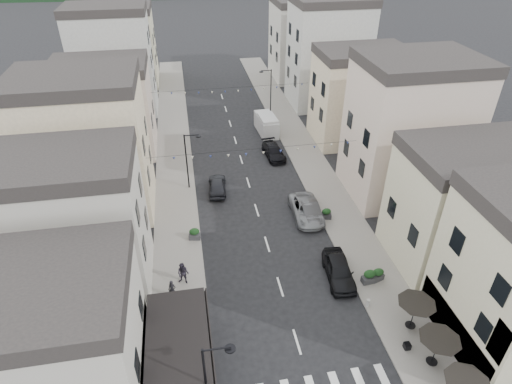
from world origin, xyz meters
TOP-DOWN VIEW (x-y plane):
  - sidewalk_left at (-7.50, 32.00)m, footprint 4.00×76.00m
  - sidewalk_right at (7.50, 32.00)m, footprint 4.00×76.00m
  - boutique_building at (-15.50, 5.00)m, footprint 12.00×8.00m
  - boutique_awning at (-7.25, 5.00)m, footprint 3.77×7.50m
  - buildings_row_left at (-14.50, 37.75)m, footprint 10.20×54.16m
  - buildings_row_right at (14.50, 36.59)m, footprint 10.20×54.16m
  - cafe_terrace at (7.70, 2.80)m, footprint 2.50×8.10m
  - streetlamp_left_near at (-5.82, 2.00)m, footprint 1.70×0.56m
  - streetlamp_left_far at (-5.82, 26.00)m, footprint 1.70×0.56m
  - streetlamp_right_far at (5.82, 44.00)m, footprint 1.70×0.56m
  - bollards at (0.00, 5.50)m, footprint 11.66×10.26m
  - bunting_near at (0.00, 22.00)m, footprint 19.00×0.28m
  - bunting_far at (0.00, 38.00)m, footprint 19.00×0.28m
  - parked_car_a at (4.60, 11.13)m, footprint 2.34×4.91m
  - parked_car_b at (4.60, 19.15)m, footprint 1.74×4.56m
  - parked_car_c at (4.31, 19.24)m, footprint 2.67×5.46m
  - parked_car_d at (3.77, 31.01)m, footprint 2.35×4.87m
  - parked_car_e at (-3.32, 24.91)m, footprint 2.13×4.43m
  - delivery_van at (4.21, 37.44)m, footprint 2.34×5.16m
  - pedestrian_a at (-7.94, 11.27)m, footprint 0.63×0.49m
  - pedestrian_b at (-7.10, 12.59)m, footprint 1.11×0.99m
  - planter_la at (-8.28, 10.53)m, footprint 0.95×0.60m
  - planter_lb at (-6.00, 17.66)m, footprint 1.06×0.71m
  - planter_ra at (7.41, 10.31)m, footprint 1.10×0.83m
  - planter_rb at (6.66, 10.19)m, footprint 1.09×0.65m
  - planter_rc at (6.00, 18.52)m, footprint 1.04×0.73m

SIDE VIEW (x-z plane):
  - sidewalk_left at x=-7.50m, z-range 0.00..0.12m
  - sidewalk_right at x=7.50m, z-range 0.00..0.12m
  - bollards at x=0.00m, z-range 0.12..0.72m
  - planter_la at x=-8.28m, z-range 0.11..1.11m
  - planter_rc at x=6.00m, z-range 0.10..1.16m
  - planter_ra at x=7.41m, z-range 0.10..1.20m
  - planter_lb at x=-6.00m, z-range 0.10..1.20m
  - parked_car_d at x=3.77m, z-range 0.00..1.37m
  - planter_rb at x=6.66m, z-range 0.10..1.28m
  - parked_car_e at x=-3.32m, z-range 0.00..1.46m
  - parked_car_b at x=4.60m, z-range 0.00..1.48m
  - parked_car_c at x=4.31m, z-range 0.00..1.49m
  - parked_car_a at x=4.60m, z-range 0.00..1.62m
  - pedestrian_a at x=-7.94m, z-range 0.12..1.65m
  - pedestrian_b at x=-7.10m, z-range 0.12..2.00m
  - delivery_van at x=4.21m, z-range -0.02..2.39m
  - cafe_terrace at x=7.70m, z-range 1.09..3.62m
  - boutique_awning at x=-7.25m, z-range 1.48..4.75m
  - streetlamp_left_near at x=-5.82m, z-range 0.70..6.70m
  - streetlamp_left_far at x=-5.82m, z-range 0.70..6.70m
  - streetlamp_right_far at x=5.82m, z-range 0.70..6.70m
  - boutique_building at x=-15.50m, z-range 0.00..8.00m
  - bunting_near at x=0.00m, z-range 5.34..5.96m
  - bunting_far at x=0.00m, z-range 5.34..5.96m
  - buildings_row_left at x=-14.50m, z-range -0.88..13.12m
  - buildings_row_right at x=14.50m, z-range -0.93..13.57m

